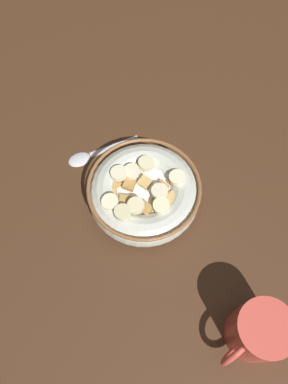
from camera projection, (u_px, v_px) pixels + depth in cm
name	position (u px, v px, depth cm)	size (l,w,h in cm)	color
ground_plane	(144.00, 202.00, 61.99)	(131.29, 131.29, 2.00)	#472B19
cereal_bowl	(144.00, 192.00, 58.49)	(18.05, 18.05, 6.33)	beige
spoon	(89.00, 155.00, 64.61)	(13.42, 4.97, 0.80)	silver
coffee_mug	(257.00, 332.00, 47.81)	(10.31, 7.47, 8.69)	#D84C3F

